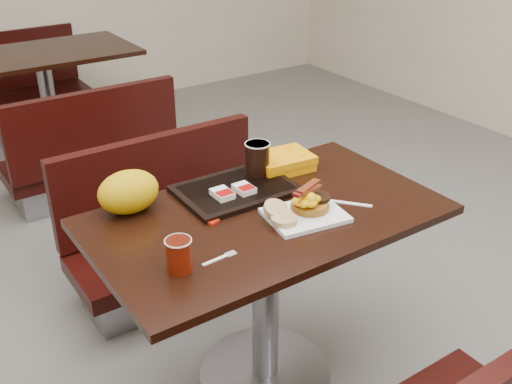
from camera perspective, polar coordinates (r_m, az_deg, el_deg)
floor at (r=2.51m, az=0.86°, el=-17.01°), size 6.00×7.00×0.01m
table_near at (r=2.26m, az=0.93°, el=-10.24°), size 1.20×0.70×0.75m
bench_near_n at (r=2.78m, az=-7.39°, el=-3.05°), size 1.00×0.46×0.72m
table_far at (r=4.41m, az=-18.99°, el=7.72°), size 1.20×0.70×0.75m
bench_far_s at (r=3.79m, az=-15.85°, el=4.72°), size 1.00×0.46×0.72m
bench_far_n at (r=5.07m, az=-21.31°, el=9.62°), size 1.00×0.46×0.72m
platter at (r=2.03m, az=4.68°, el=-2.20°), size 0.28×0.24×0.02m
pancake_stack at (r=2.05m, az=5.13°, el=-1.22°), size 0.14×0.14×0.03m
sausage_patty at (r=2.06m, az=5.92°, el=-0.49°), size 0.09×0.09×0.01m
scrambled_eggs at (r=2.00m, az=5.10°, el=-0.77°), size 0.11×0.11×0.05m
bacon_strips at (r=2.00m, az=4.90°, el=0.22°), size 0.16×0.11×0.01m
muffin_bottom at (r=1.97m, az=2.67°, el=-2.63°), size 0.09×0.09×0.02m
muffin_top at (r=2.00m, az=1.89°, el=-1.66°), size 0.10×0.10×0.05m
coffee_cup_near at (r=1.75m, az=-7.31°, el=-5.98°), size 0.09×0.09×0.10m
fork at (r=1.81m, az=-3.94°, el=-6.47°), size 0.12×0.03×0.00m
knife at (r=2.14m, az=8.58°, el=-1.03°), size 0.13×0.15×0.00m
condiment_syrup at (r=2.00m, az=-4.10°, el=-2.82°), size 0.05×0.04×0.01m
condiment_ketchup at (r=2.16m, az=0.52°, el=-0.30°), size 0.05×0.04×0.01m
tray at (r=2.19m, az=-1.92°, el=0.23°), size 0.42×0.30×0.02m
hashbrown_sleeve_left at (r=2.11m, az=-3.21°, el=-0.17°), size 0.06×0.08×0.02m
hashbrown_sleeve_right at (r=2.15m, az=-1.15°, el=0.32°), size 0.06×0.08×0.02m
coffee_cup_far at (r=2.26m, az=0.13°, el=3.20°), size 0.11×0.11×0.12m
clamshell at (r=2.35m, az=2.53°, el=2.86°), size 0.24×0.19×0.06m
paper_bag at (r=2.08m, az=-11.99°, el=0.02°), size 0.25×0.21×0.15m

